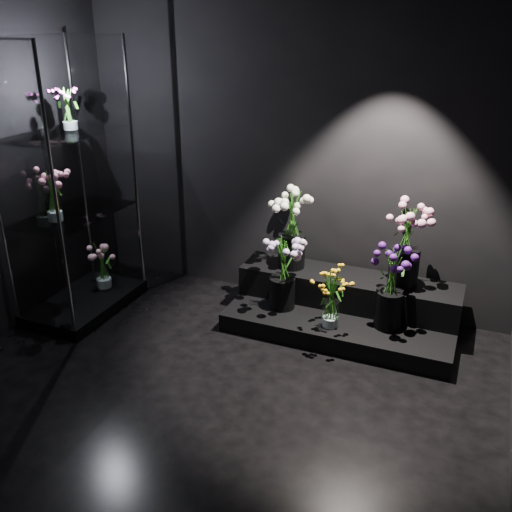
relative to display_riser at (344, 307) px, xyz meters
The scene contains 12 objects.
floor 1.75m from the display_riser, 111.26° to the right, with size 4.00×4.00×0.00m, color black.
wall_back 1.43m from the display_riser, 148.82° to the left, with size 4.00×4.00×0.00m, color black.
display_riser is the anchor object (origin of this frame).
display_case 2.57m from the display_riser, 164.93° to the right, with size 0.65×1.08×2.37m.
bouquet_orange_bells 0.42m from the display_riser, 94.88° to the right, with size 0.35×0.35×0.51m.
bouquet_lilac 0.65m from the display_riser, 160.83° to the right, with size 0.47×0.47×0.65m.
bouquet_purple 0.56m from the display_riser, 21.66° to the right, with size 0.36×0.36×0.67m.
bouquet_cream_roses 0.86m from the display_riser, 168.28° to the left, with size 0.49×0.49×0.70m.
bouquet_pink_roses 0.80m from the display_riser, 13.92° to the left, with size 0.40×0.40×0.69m.
bouquet_case_pink 2.63m from the display_riser, 160.34° to the right, with size 0.34×0.34×0.44m.
bouquet_case_magenta 2.87m from the display_riser, 168.12° to the right, with size 0.28×0.28×0.34m.
bouquet_case_base_pink 2.29m from the display_riser, behind, with size 0.39×0.39×0.46m.
Camera 1 is at (1.61, -2.72, 2.53)m, focal length 40.00 mm.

